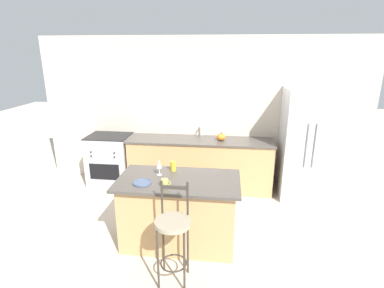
% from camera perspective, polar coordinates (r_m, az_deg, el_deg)
% --- Properties ---
extents(ground_plane, '(18.00, 18.00, 0.00)m').
position_cam_1_polar(ground_plane, '(5.35, 1.12, -9.82)').
color(ground_plane, beige).
extents(wall_back, '(6.00, 0.07, 2.70)m').
position_cam_1_polar(wall_back, '(5.55, 1.93, 6.02)').
color(wall_back, beige).
rests_on(wall_back, ground_plane).
extents(back_counter, '(2.59, 0.67, 0.93)m').
position_cam_1_polar(back_counter, '(5.50, 1.54, -3.71)').
color(back_counter, tan).
rests_on(back_counter, ground_plane).
extents(sink_faucet, '(0.02, 0.13, 0.22)m').
position_cam_1_polar(sink_faucet, '(5.50, 1.79, 2.88)').
color(sink_faucet, '#ADAFB5').
rests_on(sink_faucet, back_counter).
extents(kitchen_island, '(1.54, 0.84, 0.90)m').
position_cam_1_polar(kitchen_island, '(3.98, -2.52, -12.64)').
color(kitchen_island, tan).
rests_on(kitchen_island, ground_plane).
extents(refrigerator, '(0.76, 0.79, 1.87)m').
position_cam_1_polar(refrigerator, '(5.40, 20.57, 0.02)').
color(refrigerator, '#ADAFB5').
rests_on(refrigerator, ground_plane).
extents(oven_range, '(0.77, 0.65, 0.94)m').
position_cam_1_polar(oven_range, '(5.87, -15.25, -2.88)').
color(oven_range, '#ADAFB5').
rests_on(oven_range, ground_plane).
extents(bar_stool_near, '(0.39, 0.39, 1.14)m').
position_cam_1_polar(bar_stool_near, '(3.30, -3.62, -16.37)').
color(bar_stool_near, '#332D28').
rests_on(bar_stool_near, ground_plane).
extents(dinner_plate, '(0.23, 0.23, 0.02)m').
position_cam_1_polar(dinner_plate, '(3.71, -9.44, -7.27)').
color(dinner_plate, '#425170').
rests_on(dinner_plate, kitchen_island).
extents(wine_glass, '(0.07, 0.07, 0.21)m').
position_cam_1_polar(wine_glass, '(3.87, -6.28, -3.83)').
color(wine_glass, white).
rests_on(wine_glass, kitchen_island).
extents(coffee_mug, '(0.11, 0.08, 0.09)m').
position_cam_1_polar(coffee_mug, '(3.58, -5.17, -7.39)').
color(coffee_mug, '#C1B251').
rests_on(coffee_mug, kitchen_island).
extents(tumbler_cup, '(0.07, 0.07, 0.13)m').
position_cam_1_polar(tumbler_cup, '(4.01, -3.59, -4.22)').
color(tumbler_cup, gold).
rests_on(tumbler_cup, kitchen_island).
extents(pumpkin_decoration, '(0.16, 0.16, 0.15)m').
position_cam_1_polar(pumpkin_decoration, '(5.28, 5.56, 1.32)').
color(pumpkin_decoration, orange).
rests_on(pumpkin_decoration, back_counter).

